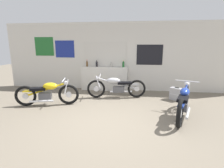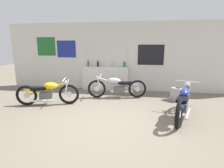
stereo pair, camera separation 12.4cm
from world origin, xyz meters
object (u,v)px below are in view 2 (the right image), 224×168
Objects in this scene: motorcycle_yellow at (48,93)px; bottle_center at (112,65)px; bottle_right_center at (124,64)px; motorcycle_silver at (117,87)px; motorcycle_blue at (183,102)px; hard_case_silver at (177,94)px; bottle_left_center at (98,64)px; bottle_leftmost at (88,63)px.

bottle_center is at bearing 51.26° from motorcycle_yellow.
motorcycle_silver is (-0.16, -1.03, -0.71)m from bottle_right_center.
motorcycle_blue is 0.95× the size of motorcycle_silver.
motorcycle_blue is at bearing -95.82° from hard_case_silver.
bottle_left_center is 1.57m from motorcycle_silver.
bottle_left_center reaches higher than hard_case_silver.
bottle_center is at bearing 157.50° from hard_case_silver.
bottle_left_center is 3.92m from motorcycle_blue.
bottle_left_center is 1.11m from bottle_right_center.
bottle_right_center is 3.19m from motorcycle_blue.
bottle_left_center is 1.44× the size of bottle_center.
bottle_right_center reaches higher than bottle_center.
hard_case_silver is (3.06, -1.02, -0.90)m from bottle_left_center.
bottle_leftmost reaches higher than motorcycle_silver.
hard_case_silver is at bearing -27.63° from bottle_right_center.
bottle_right_center reaches higher than bottle_left_center.
bottle_right_center reaches higher than motorcycle_yellow.
bottle_left_center is at bearing -4.66° from bottle_leftmost.
bottle_leftmost is 0.43m from bottle_left_center.
bottle_leftmost is at bearing 163.24° from hard_case_silver.
bottle_right_center is 0.14× the size of motorcycle_blue.
bottle_left_center reaches higher than motorcycle_silver.
bottle_leftmost is 1.54m from bottle_right_center.
motorcycle_yellow is (-2.24, -2.16, -0.72)m from bottle_right_center.
motorcycle_blue is 4.17× the size of hard_case_silver.
motorcycle_silver reaches higher than hard_case_silver.
bottle_leftmost is 2.41m from motorcycle_yellow.
bottle_left_center is 0.13× the size of motorcycle_silver.
bottle_right_center is at bearing 81.14° from motorcycle_silver.
bottle_center is (1.03, -0.03, -0.04)m from bottle_leftmost.
motorcycle_yellow is (-0.70, -2.19, -0.72)m from bottle_leftmost.
bottle_right_center is at bearing 0.15° from bottle_left_center.
bottle_center is at bearing -179.91° from bottle_right_center.
hard_case_silver is at bearing -22.50° from bottle_center.
bottle_leftmost reaches higher than bottle_center.
bottle_center is at bearing 132.23° from motorcycle_blue.
bottle_leftmost is 0.13× the size of motorcycle_silver.
bottle_leftmost is 3.76m from hard_case_silver.
motorcycle_yellow is at bearing -164.82° from hard_case_silver.
bottle_left_center is at bearing 133.01° from motorcycle_silver.
bottle_right_center reaches higher than hard_case_silver.
bottle_leftmost is 1.01× the size of bottle_right_center.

